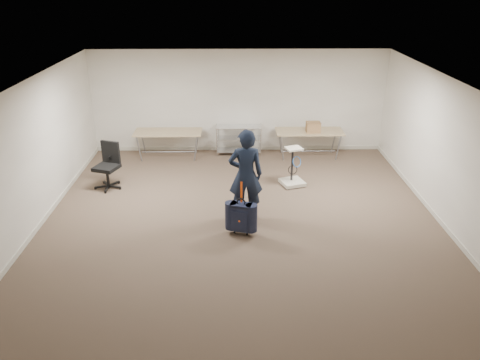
{
  "coord_description": "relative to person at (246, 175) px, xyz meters",
  "views": [
    {
      "loc": [
        -0.16,
        -8.04,
        4.6
      ],
      "look_at": [
        -0.03,
        0.3,
        0.91
      ],
      "focal_mm": 35.0,
      "sensor_mm": 36.0,
      "label": 1
    }
  ],
  "objects": [
    {
      "name": "ground",
      "position": [
        -0.09,
        -0.47,
        -0.94
      ],
      "size": [
        9.0,
        9.0,
        0.0
      ],
      "primitive_type": "plane",
      "color": "#493B2C",
      "rests_on": "ground"
    },
    {
      "name": "room_shell",
      "position": [
        -0.09,
        0.91,
        -0.89
      ],
      "size": [
        8.0,
        9.0,
        9.0
      ],
      "color": "beige",
      "rests_on": "ground"
    },
    {
      "name": "person",
      "position": [
        0.0,
        0.0,
        0.0
      ],
      "size": [
        0.72,
        0.5,
        1.89
      ],
      "primitive_type": "imported",
      "rotation": [
        0.0,
        0.0,
        3.21
      ],
      "color": "black",
      "rests_on": "ground"
    },
    {
      "name": "wire_shelf",
      "position": [
        -0.09,
        3.73,
        -0.5
      ],
      "size": [
        1.22,
        0.47,
        0.8
      ],
      "color": "silver",
      "rests_on": "ground"
    },
    {
      "name": "suitcase",
      "position": [
        -0.1,
        -0.69,
        -0.57
      ],
      "size": [
        0.45,
        0.33,
        1.1
      ],
      "color": "#161931",
      "rests_on": "ground"
    },
    {
      "name": "equipment_cart",
      "position": [
        1.16,
        1.6,
        -0.7
      ],
      "size": [
        0.64,
        0.64,
        0.93
      ],
      "color": "silver",
      "rests_on": "ground"
    },
    {
      "name": "folding_table_left",
      "position": [
        -1.99,
        3.48,
        -0.27
      ],
      "size": [
        1.8,
        0.75,
        0.73
      ],
      "color": "tan",
      "rests_on": "ground"
    },
    {
      "name": "folding_table_right",
      "position": [
        1.81,
        3.48,
        -0.27
      ],
      "size": [
        1.8,
        0.75,
        0.73
      ],
      "color": "tan",
      "rests_on": "ground"
    },
    {
      "name": "office_chair",
      "position": [
        -3.15,
        1.54,
        -0.62
      ],
      "size": [
        0.65,
        0.65,
        1.07
      ],
      "color": "black",
      "rests_on": "ground"
    },
    {
      "name": "cardboard_box",
      "position": [
        1.89,
        3.38,
        -0.08
      ],
      "size": [
        0.37,
        0.28,
        0.27
      ],
      "primitive_type": "cube",
      "rotation": [
        0.0,
        0.0,
        0.03
      ],
      "color": "olive",
      "rests_on": "folding_table_right"
    }
  ]
}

